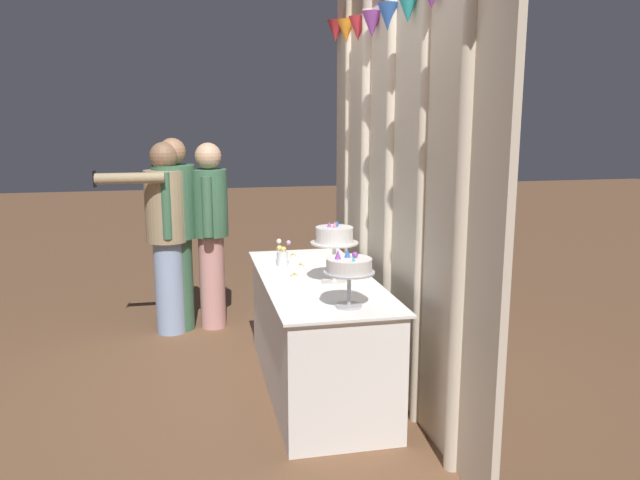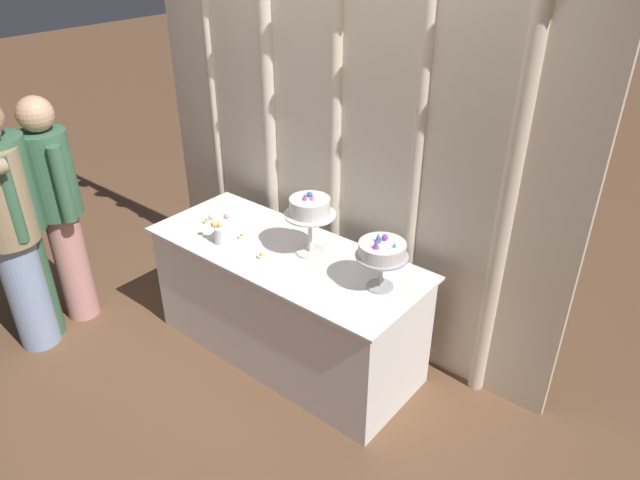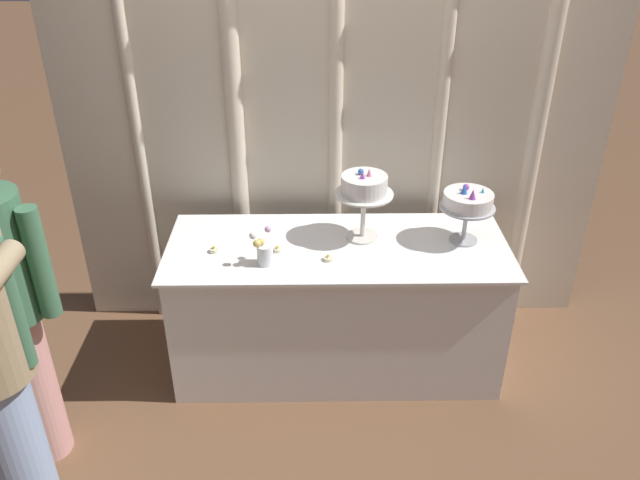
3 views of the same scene
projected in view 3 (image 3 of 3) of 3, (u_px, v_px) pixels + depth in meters
The scene contains 10 objects.
ground_plane at pixel (336, 372), 3.54m from camera, with size 24.00×24.00×0.00m, color brown.
draped_curtain at pixel (338, 77), 3.32m from camera, with size 3.00×0.15×2.84m.
cake_table at pixel (337, 306), 3.44m from camera, with size 1.75×0.70×0.76m.
cake_display_nearleft at pixel (364, 189), 3.18m from camera, with size 0.30×0.30×0.39m.
cake_display_nearright at pixel (468, 203), 3.18m from camera, with size 0.28×0.28×0.32m.
flower_vase at pixel (264, 251), 3.06m from camera, with size 0.11×0.10×0.18m.
tealight_far_left at pixel (214, 250), 3.19m from camera, with size 0.04×0.04×0.04m.
tealight_near_left at pixel (278, 250), 3.19m from camera, with size 0.04×0.04×0.03m.
tealight_near_right at pixel (328, 258), 3.12m from camera, with size 0.05×0.05×0.03m.
guest_man_pink_jacket at pixel (7, 300), 2.64m from camera, with size 0.46×0.34×1.57m.
Camera 3 is at (-0.13, -2.70, 2.40)m, focal length 35.80 mm.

